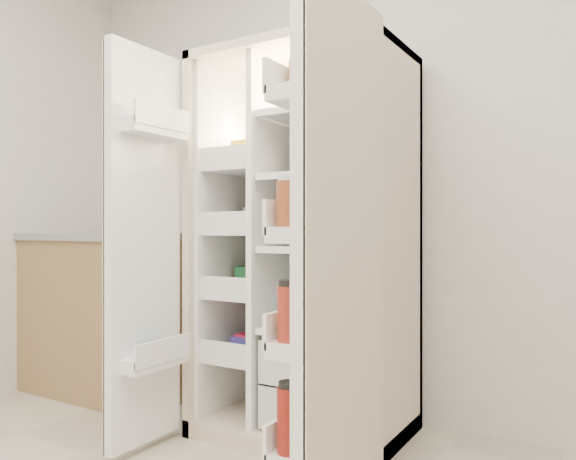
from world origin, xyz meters
The scene contains 5 objects.
wall_back centered at (0.00, 2.00, 1.35)m, with size 4.00×0.02×2.70m, color silver.
refrigerator centered at (-0.17, 1.65, 0.74)m, with size 0.92×0.70×1.80m.
freezer_door centered at (-0.69, 1.05, 0.89)m, with size 0.15×0.40×1.72m.
fridge_door centered at (0.29, 0.96, 0.87)m, with size 0.17×0.58×1.72m.
kitchen_counter centered at (-1.60, 1.61, 0.48)m, with size 1.30×0.69×0.95m.
Camera 1 is at (1.09, -0.66, 0.97)m, focal length 34.00 mm.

